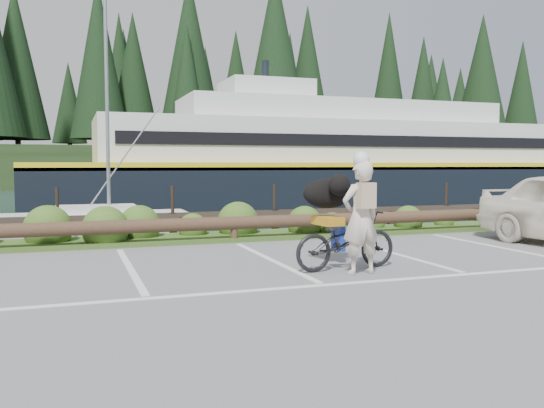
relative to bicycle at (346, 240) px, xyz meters
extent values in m
plane|color=#5F5F62|center=(-0.89, -0.66, -0.50)|extent=(72.00, 72.00, 0.00)
plane|color=#18303A|center=(-0.89, 47.34, -1.70)|extent=(160.00, 160.00, 0.00)
cube|color=#3D5B21|center=(-0.89, 4.64, -0.45)|extent=(34.00, 1.60, 0.10)
imported|color=black|center=(0.00, 0.00, 0.00)|extent=(1.98, 0.85, 1.01)
imported|color=beige|center=(0.04, -0.45, 0.43)|extent=(0.72, 0.51, 1.86)
ellipsoid|color=black|center=(-0.06, 0.61, 0.78)|extent=(0.55, 0.99, 0.55)
camera|label=1|loc=(-4.42, -8.80, 1.31)|focal=38.00mm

